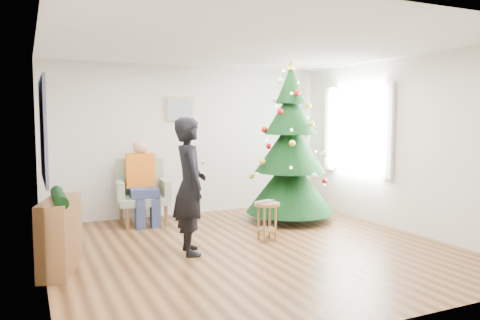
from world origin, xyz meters
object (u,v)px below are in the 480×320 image
armchair (143,200)px  standing_man (190,186)px  stool (267,221)px  christmas_tree (290,149)px  console (60,235)px

armchair → standing_man: size_ratio=0.61×
armchair → stool: bearing=-47.4°
christmas_tree → console: (-3.63, -1.16, -0.78)m
christmas_tree → stool: christmas_tree is taller
stool → standing_man: (-1.16, -0.14, 0.58)m
armchair → standing_man: bearing=-79.1°
armchair → standing_man: standing_man is taller
armchair → console: size_ratio=1.03×
stool → christmas_tree: bearing=46.2°
stool → standing_man: bearing=-173.2°
stool → console: bearing=-176.5°
standing_man → console: standing_man is taller
christmas_tree → standing_man: christmas_tree is taller
christmas_tree → stool: (-0.95, -1.00, -0.91)m
christmas_tree → console: size_ratio=2.63×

